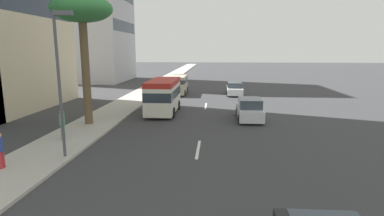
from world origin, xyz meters
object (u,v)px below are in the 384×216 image
at_px(car_fourth, 249,110).
at_px(street_lamp, 60,69).
at_px(car_fifth, 234,89).
at_px(pedestrian_near_lamp, 0,149).
at_px(van_second, 178,84).
at_px(pedestrian_mid_block, 62,123).
at_px(minibus_lead, 163,95).
at_px(palm_tree, 82,13).

distance_m(car_fourth, street_lamp, 14.35).
height_order(car_fifth, pedestrian_near_lamp, pedestrian_near_lamp).
xyz_separation_m(car_fourth, pedestrian_near_lamp, (-11.30, 12.20, 0.24)).
height_order(van_second, pedestrian_mid_block, van_second).
bearing_deg(car_fifth, van_second, 89.44).
bearing_deg(pedestrian_mid_block, car_fifth, 143.61).
distance_m(car_fourth, pedestrian_mid_block, 13.47).
bearing_deg(pedestrian_mid_block, car_fourth, 112.93).
relative_size(minibus_lead, van_second, 1.21).
bearing_deg(street_lamp, car_fourth, -46.44).
distance_m(minibus_lead, car_fourth, 7.42).
bearing_deg(pedestrian_near_lamp, palm_tree, -33.62).
relative_size(minibus_lead, car_fourth, 1.41).
distance_m(van_second, pedestrian_near_lamp, 25.28).
relative_size(minibus_lead, pedestrian_mid_block, 3.39).
xyz_separation_m(minibus_lead, palm_tree, (-4.79, 4.64, 6.26)).
relative_size(car_fourth, car_fifth, 0.92).
bearing_deg(pedestrian_mid_block, van_second, 160.48).
bearing_deg(minibus_lead, pedestrian_mid_block, -27.43).
bearing_deg(minibus_lead, street_lamp, -14.29).
height_order(car_fourth, street_lamp, street_lamp).
bearing_deg(car_fourth, pedestrian_near_lamp, 132.79).
bearing_deg(palm_tree, street_lamp, -165.95).
xyz_separation_m(minibus_lead, car_fourth, (-2.01, -7.10, -0.78)).
distance_m(van_second, car_fifth, 6.88).
height_order(van_second, car_fifth, van_second).
height_order(minibus_lead, car_fourth, minibus_lead).
bearing_deg(pedestrian_mid_block, pedestrian_near_lamp, -14.05).
bearing_deg(van_second, street_lamp, -7.01).
xyz_separation_m(van_second, pedestrian_near_lamp, (-24.78, 4.99, -0.27)).
relative_size(car_fifth, pedestrian_mid_block, 2.61).
height_order(van_second, pedestrian_near_lamp, van_second).
relative_size(car_fourth, pedestrian_near_lamp, 2.66).
bearing_deg(van_second, car_fourth, 28.15).
relative_size(minibus_lead, street_lamp, 0.86).
height_order(pedestrian_near_lamp, palm_tree, palm_tree).
xyz_separation_m(minibus_lead, street_lamp, (-11.57, 2.95, 2.90)).
distance_m(van_second, street_lamp, 23.43).
bearing_deg(van_second, car_fifth, 89.44).
xyz_separation_m(car_fourth, street_lamp, (-9.56, 10.05, 3.68)).
relative_size(pedestrian_near_lamp, palm_tree, 0.18).
height_order(minibus_lead, van_second, minibus_lead).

